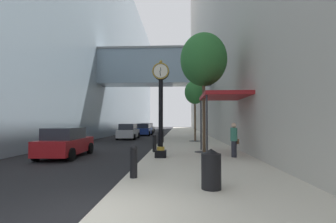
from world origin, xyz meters
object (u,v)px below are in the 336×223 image
object	(u,v)px
bollard_fourth	(159,139)
car_grey_mid	(147,128)
street_tree_mid_near	(195,93)
car_silver_trailing	(128,132)
car_red_far	(66,143)
car_blue_near	(144,130)
bollard_fifth	(162,136)
bollard_nearest	(134,160)
trash_bin	(211,168)
street_tree_near	(204,60)
street_clock	(161,103)
bollard_third	(155,142)
pedestrian_walking	(234,139)

from	to	relation	value
bollard_fourth	car_grey_mid	distance (m)	23.28
street_tree_mid_near	car_silver_trailing	distance (m)	8.91
car_red_far	car_blue_near	bearing A→B (deg)	86.48
car_blue_near	bollard_fifth	bearing A→B (deg)	-75.01
bollard_nearest	car_silver_trailing	bearing A→B (deg)	102.52
trash_bin	car_silver_trailing	size ratio (longest dim) A/B	0.25
car_grey_mid	car_silver_trailing	distance (m)	14.15
bollard_fifth	street_tree_near	world-z (taller)	street_tree_near
street_clock	street_tree_mid_near	size ratio (longest dim) A/B	0.88
bollard_third	car_grey_mid	world-z (taller)	car_grey_mid
bollard_third	street_tree_near	distance (m)	5.61
bollard_fourth	car_red_far	size ratio (longest dim) A/B	0.25
car_red_far	car_silver_trailing	distance (m)	13.32
bollard_fifth	car_grey_mid	world-z (taller)	car_grey_mid
bollard_nearest	street_tree_near	world-z (taller)	street_tree_near
street_tree_mid_near	street_clock	bearing A→B (deg)	-103.27
bollard_nearest	bollard_third	bearing A→B (deg)	90.00
car_blue_near	car_red_far	bearing A→B (deg)	-93.52
bollard_third	car_blue_near	world-z (taller)	car_blue_near
pedestrian_walking	car_red_far	size ratio (longest dim) A/B	0.41
bollard_nearest	bollard_fourth	size ratio (longest dim) A/B	1.00
bollard_nearest	street_tree_mid_near	xyz separation A→B (m)	(2.87, 14.30, 3.84)
street_clock	trash_bin	distance (m)	6.15
car_blue_near	bollard_nearest	bearing A→B (deg)	-82.41
bollard_nearest	street_tree_mid_near	size ratio (longest dim) A/B	0.19
street_tree_mid_near	pedestrian_walking	world-z (taller)	street_tree_mid_near
street_clock	street_tree_near	bearing A→B (deg)	42.12
street_tree_near	car_red_far	bearing A→B (deg)	-169.94
street_clock	car_red_far	bearing A→B (deg)	171.37
bollard_third	car_grey_mid	bearing A→B (deg)	98.57
street_tree_mid_near	trash_bin	world-z (taller)	street_tree_mid_near
bollard_third	street_tree_near	size ratio (longest dim) A/B	0.15
bollard_third	trash_bin	xyz separation A→B (m)	(2.27, -7.59, -0.01)
bollard_nearest	pedestrian_walking	xyz separation A→B (m)	(4.16, 4.58, 0.35)
bollard_third	trash_bin	distance (m)	7.92
bollard_third	car_blue_near	size ratio (longest dim) A/B	0.23
car_grey_mid	car_blue_near	bearing A→B (deg)	-85.65
street_clock	car_blue_near	size ratio (longest dim) A/B	1.07
car_blue_near	bollard_third	bearing A→B (deg)	-79.91
bollard_third	bollard_fourth	size ratio (longest dim) A/B	1.00
bollard_nearest	street_tree_near	xyz separation A→B (m)	(2.87, 6.47, 4.82)
street_tree_mid_near	car_blue_near	world-z (taller)	street_tree_mid_near
bollard_nearest	car_blue_near	bearing A→B (deg)	97.59
bollard_fifth	car_red_far	world-z (taller)	car_red_far
car_silver_trailing	bollard_nearest	bearing A→B (deg)	-77.48
pedestrian_walking	bollard_fourth	bearing A→B (deg)	129.38
street_tree_near	car_red_far	xyz separation A→B (m)	(-7.54, -1.34, -4.74)
bollard_fourth	car_grey_mid	size ratio (longest dim) A/B	0.25
street_clock	trash_bin	xyz separation A→B (m)	(1.75, -5.50, -2.13)
car_blue_near	street_tree_mid_near	bearing A→B (deg)	-60.93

